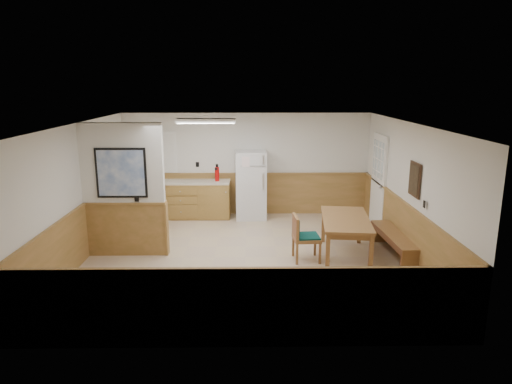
{
  "coord_description": "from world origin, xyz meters",
  "views": [
    {
      "loc": [
        0.09,
        -8.05,
        3.18
      ],
      "look_at": [
        0.2,
        0.4,
        1.17
      ],
      "focal_mm": 32.0,
      "sensor_mm": 36.0,
      "label": 1
    }
  ],
  "objects_px": {
    "dining_chair": "(302,235)",
    "fire_extinguisher": "(217,174)",
    "soap_bottle": "(151,177)",
    "dining_table": "(346,223)",
    "dining_bench": "(395,239)",
    "refrigerator": "(251,185)"
  },
  "relations": [
    {
      "from": "dining_table",
      "to": "dining_chair",
      "type": "bearing_deg",
      "value": -162.04
    },
    {
      "from": "dining_chair",
      "to": "fire_extinguisher",
      "type": "relative_size",
      "value": 2.05
    },
    {
      "from": "dining_table",
      "to": "fire_extinguisher",
      "type": "xyz_separation_m",
      "value": [
        -2.57,
        2.64,
        0.43
      ]
    },
    {
      "from": "dining_bench",
      "to": "fire_extinguisher",
      "type": "bearing_deg",
      "value": 140.25
    },
    {
      "from": "refrigerator",
      "to": "fire_extinguisher",
      "type": "xyz_separation_m",
      "value": [
        -0.81,
        0.04,
        0.27
      ]
    },
    {
      "from": "fire_extinguisher",
      "to": "dining_table",
      "type": "bearing_deg",
      "value": -65.36
    },
    {
      "from": "fire_extinguisher",
      "to": "refrigerator",
      "type": "bearing_deg",
      "value": -22.5
    },
    {
      "from": "dining_table",
      "to": "fire_extinguisher",
      "type": "distance_m",
      "value": 3.71
    },
    {
      "from": "dining_bench",
      "to": "soap_bottle",
      "type": "xyz_separation_m",
      "value": [
        -5.09,
        2.69,
        0.65
      ]
    },
    {
      "from": "dining_chair",
      "to": "soap_bottle",
      "type": "height_order",
      "value": "soap_bottle"
    },
    {
      "from": "refrigerator",
      "to": "dining_chair",
      "type": "relative_size",
      "value": 1.91
    },
    {
      "from": "dining_chair",
      "to": "fire_extinguisher",
      "type": "distance_m",
      "value": 3.36
    },
    {
      "from": "dining_table",
      "to": "dining_chair",
      "type": "relative_size",
      "value": 2.09
    },
    {
      "from": "refrigerator",
      "to": "dining_table",
      "type": "relative_size",
      "value": 0.91
    },
    {
      "from": "soap_bottle",
      "to": "dining_chair",
      "type": "bearing_deg",
      "value": -40.63
    },
    {
      "from": "fire_extinguisher",
      "to": "soap_bottle",
      "type": "bearing_deg",
      "value": 159.2
    },
    {
      "from": "dining_bench",
      "to": "dining_chair",
      "type": "relative_size",
      "value": 2.08
    },
    {
      "from": "dining_bench",
      "to": "soap_bottle",
      "type": "bearing_deg",
      "value": 149.58
    },
    {
      "from": "refrigerator",
      "to": "dining_chair",
      "type": "xyz_separation_m",
      "value": [
        0.92,
        -2.77,
        -0.32
      ]
    },
    {
      "from": "dining_table",
      "to": "dining_chair",
      "type": "xyz_separation_m",
      "value": [
        -0.84,
        -0.17,
        -0.16
      ]
    },
    {
      "from": "fire_extinguisher",
      "to": "soap_bottle",
      "type": "distance_m",
      "value": 1.59
    },
    {
      "from": "refrigerator",
      "to": "dining_bench",
      "type": "bearing_deg",
      "value": -46.51
    }
  ]
}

